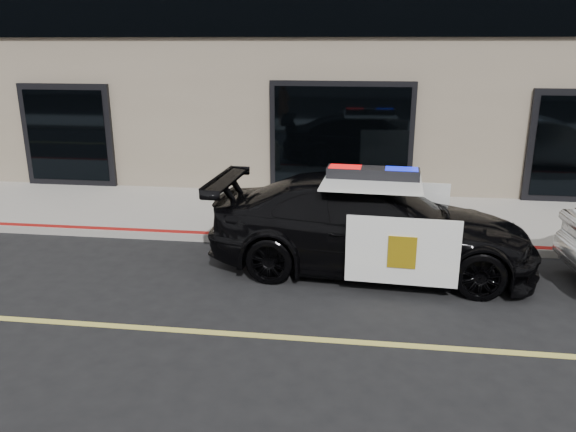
# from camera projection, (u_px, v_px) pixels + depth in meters

# --- Properties ---
(ground) EXTENTS (120.00, 120.00, 0.00)m
(ground) POSITION_uv_depth(u_px,v_px,m) (392.00, 345.00, 7.25)
(ground) COLOR black
(ground) RESTS_ON ground
(sidewalk_n) EXTENTS (60.00, 3.50, 0.15)m
(sidewalk_n) POSITION_uv_depth(u_px,v_px,m) (382.00, 218.00, 12.19)
(sidewalk_n) COLOR gray
(sidewalk_n) RESTS_ON ground
(police_car) EXTENTS (2.85, 5.68, 1.78)m
(police_car) POSITION_uv_depth(u_px,v_px,m) (371.00, 224.00, 9.48)
(police_car) COLOR black
(police_car) RESTS_ON ground
(fire_hydrant) EXTENTS (0.39, 0.53, 0.85)m
(fire_hydrant) POSITION_uv_depth(u_px,v_px,m) (234.00, 206.00, 11.39)
(fire_hydrant) COLOR beige
(fire_hydrant) RESTS_ON sidewalk_n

